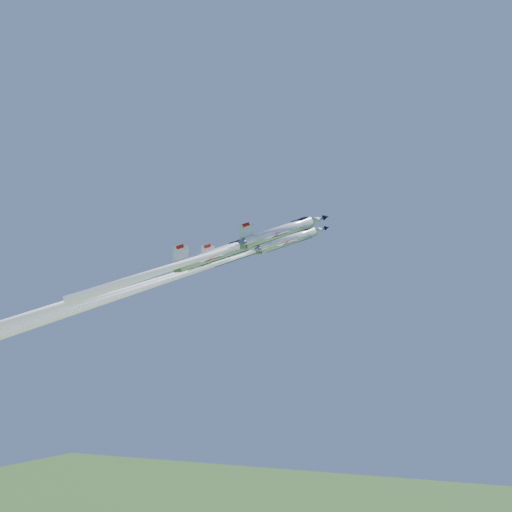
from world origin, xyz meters
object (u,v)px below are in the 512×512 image
at_px(jet_right, 210,255).
at_px(jet_slot, 74,301).
at_px(jet_lead, 178,277).
at_px(jet_left, 156,281).

height_order(jet_right, jet_slot, jet_slot).
xyz_separation_m(jet_lead, jet_slot, (-12.98, -12.34, -5.13)).
bearing_deg(jet_left, jet_lead, 30.02).
height_order(jet_lead, jet_right, jet_lead).
bearing_deg(jet_left, jet_right, 27.33).
relative_size(jet_lead, jet_slot, 0.85).
bearing_deg(jet_lead, jet_right, 25.46).
height_order(jet_left, jet_slot, jet_slot).
bearing_deg(jet_right, jet_left, -152.67).
relative_size(jet_left, jet_slot, 0.70).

